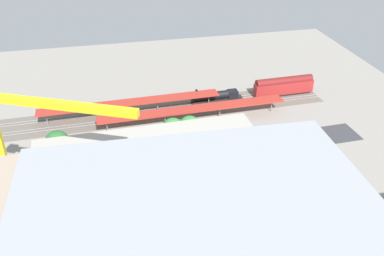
% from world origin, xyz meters
% --- Properties ---
extents(ground_plane, '(168.30, 168.30, 0.00)m').
position_xyz_m(ground_plane, '(0.00, 0.00, 0.00)').
color(ground_plane, gray).
rests_on(ground_plane, ground).
extents(rail_bed, '(105.58, 16.79, 0.01)m').
position_xyz_m(rail_bed, '(0.00, -20.85, 0.00)').
color(rail_bed, '#665E54').
rests_on(rail_bed, ground).
extents(street_asphalt, '(105.43, 12.60, 0.01)m').
position_xyz_m(street_asphalt, '(0.00, 4.10, 0.00)').
color(street_asphalt, '#38383D').
rests_on(street_asphalt, ground).
extents(track_rails, '(105.13, 10.36, 0.12)m').
position_xyz_m(track_rails, '(0.00, -20.85, 0.18)').
color(track_rails, '#9E9EA8').
rests_on(track_rails, ground).
extents(platform_canopy_near, '(54.12, 6.12, 4.26)m').
position_xyz_m(platform_canopy_near, '(-9.97, -12.88, 4.02)').
color(platform_canopy_near, '#A82D23').
rests_on(platform_canopy_near, ground).
extents(platform_canopy_far, '(52.91, 6.22, 4.46)m').
position_xyz_m(platform_canopy_far, '(6.92, -20.36, 4.26)').
color(platform_canopy_far, '#A82D23').
rests_on(platform_canopy_far, ground).
extents(locomotive, '(16.33, 3.06, 4.86)m').
position_xyz_m(locomotive, '(-20.10, -23.45, 1.69)').
color(locomotive, black).
rests_on(locomotive, ground).
extents(passenger_coach, '(19.69, 3.50, 6.12)m').
position_xyz_m(passenger_coach, '(-42.13, -23.45, 3.24)').
color(passenger_coach, black).
rests_on(passenger_coach, ground).
extents(parked_car_0, '(4.47, 2.11, 1.76)m').
position_xyz_m(parked_car_0, '(-13.77, 7.16, 0.78)').
color(parked_car_0, black).
rests_on(parked_car_0, ground).
extents(parked_car_1, '(4.91, 2.10, 1.77)m').
position_xyz_m(parked_car_1, '(-7.30, 7.58, 0.79)').
color(parked_car_1, black).
rests_on(parked_car_1, ground).
extents(parked_car_2, '(4.81, 2.06, 1.76)m').
position_xyz_m(parked_car_2, '(-1.17, 7.45, 0.78)').
color(parked_car_2, black).
rests_on(parked_car_2, ground).
extents(parked_car_3, '(4.18, 2.03, 1.75)m').
position_xyz_m(parked_car_3, '(5.60, 7.51, 0.77)').
color(parked_car_3, black).
rests_on(parked_car_3, ground).
extents(parked_car_4, '(4.59, 2.02, 1.62)m').
position_xyz_m(parked_car_4, '(12.13, 7.64, 0.72)').
color(parked_car_4, black).
rests_on(parked_car_4, ground).
extents(parked_car_5, '(4.82, 1.86, 1.73)m').
position_xyz_m(parked_car_5, '(18.99, 7.85, 0.77)').
color(parked_car_5, black).
rests_on(parked_car_5, ground).
extents(construction_building, '(41.52, 17.68, 18.69)m').
position_xyz_m(construction_building, '(6.92, 27.66, 9.34)').
color(construction_building, yellow).
rests_on(construction_building, ground).
extents(construction_roof_slab, '(42.14, 18.30, 0.40)m').
position_xyz_m(construction_roof_slab, '(6.92, 27.66, 18.89)').
color(construction_roof_slab, '#ADA89E').
rests_on(construction_roof_slab, construction_building).
extents(tower_crane, '(28.00, 14.49, 33.11)m').
position_xyz_m(tower_crane, '(28.91, 28.74, 20.26)').
color(tower_crane, gray).
rests_on(tower_crane, ground).
extents(box_truck_0, '(9.07, 2.84, 3.50)m').
position_xyz_m(box_truck_0, '(21.83, 15.27, 1.70)').
color(box_truck_0, black).
rests_on(box_truck_0, ground).
extents(box_truck_1, '(8.70, 2.96, 3.37)m').
position_xyz_m(box_truck_1, '(7.33, 15.01, 1.66)').
color(box_truck_1, black).
rests_on(box_truck_1, ground).
extents(box_truck_2, '(9.93, 3.34, 3.48)m').
position_xyz_m(box_truck_2, '(-1.65, 14.43, 1.71)').
color(box_truck_2, black).
rests_on(box_truck_2, ground).
extents(street_tree_0, '(5.49, 5.49, 7.63)m').
position_xyz_m(street_tree_0, '(-12.43, -0.27, 4.87)').
color(street_tree_0, brown).
rests_on(street_tree_0, ground).
extents(street_tree_1, '(6.10, 6.10, 8.76)m').
position_xyz_m(street_tree_1, '(-1.95, -0.12, 5.69)').
color(street_tree_1, brown).
rests_on(street_tree_1, ground).
extents(street_tree_2, '(4.69, 4.69, 6.74)m').
position_xyz_m(street_tree_2, '(28.14, -0.62, 4.38)').
color(street_tree_2, brown).
rests_on(street_tree_2, ground).
extents(street_tree_3, '(5.90, 5.90, 8.89)m').
position_xyz_m(street_tree_3, '(-6.27, -0.07, 5.92)').
color(street_tree_3, brown).
rests_on(street_tree_3, ground).
extents(street_tree_4, '(6.16, 6.16, 8.44)m').
position_xyz_m(street_tree_4, '(26.39, -0.63, 5.35)').
color(street_tree_4, brown).
rests_on(street_tree_4, ground).
extents(traffic_light, '(0.50, 0.36, 6.40)m').
position_xyz_m(traffic_light, '(11.02, -0.40, 4.24)').
color(traffic_light, '#333333').
rests_on(traffic_light, ground).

